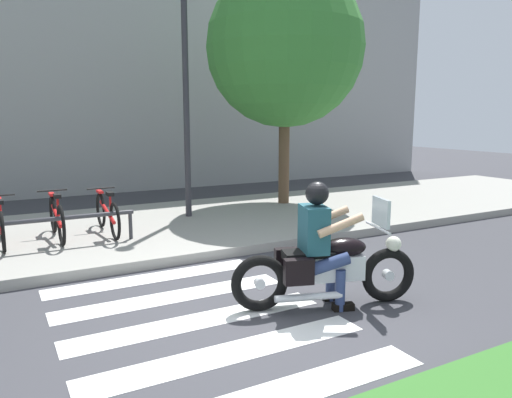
% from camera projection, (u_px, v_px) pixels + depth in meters
% --- Properties ---
extents(ground_plane, '(48.00, 48.00, 0.00)m').
position_uv_depth(ground_plane, '(256.00, 309.00, 5.51)').
color(ground_plane, '#38383D').
extents(sidewalk, '(24.00, 4.40, 0.15)m').
position_uv_depth(sidewalk, '(149.00, 229.00, 9.09)').
color(sidewalk, gray).
rests_on(sidewalk, ground).
extents(crosswalk_stripe_0, '(2.80, 0.40, 0.01)m').
position_uv_depth(crosswalk_stripe_0, '(275.00, 396.00, 3.79)').
color(crosswalk_stripe_0, white).
rests_on(crosswalk_stripe_0, ground).
extents(crosswalk_stripe_1, '(2.80, 0.40, 0.01)m').
position_uv_depth(crosswalk_stripe_1, '(231.00, 353.00, 4.48)').
color(crosswalk_stripe_1, white).
rests_on(crosswalk_stripe_1, ground).
extents(crosswalk_stripe_2, '(2.80, 0.40, 0.01)m').
position_uv_depth(crosswalk_stripe_2, '(198.00, 321.00, 5.18)').
color(crosswalk_stripe_2, white).
rests_on(crosswalk_stripe_2, ground).
extents(crosswalk_stripe_3, '(2.80, 0.40, 0.01)m').
position_uv_depth(crosswalk_stripe_3, '(173.00, 297.00, 5.87)').
color(crosswalk_stripe_3, white).
rests_on(crosswalk_stripe_3, ground).
extents(crosswalk_stripe_4, '(2.80, 0.40, 0.01)m').
position_uv_depth(crosswalk_stripe_4, '(153.00, 278.00, 6.56)').
color(crosswalk_stripe_4, white).
rests_on(crosswalk_stripe_4, ground).
extents(motorcycle, '(2.10, 0.92, 1.23)m').
position_uv_depth(motorcycle, '(327.00, 267.00, 5.52)').
color(motorcycle, black).
rests_on(motorcycle, ground).
extents(rider, '(0.73, 0.66, 1.44)m').
position_uv_depth(rider, '(321.00, 236.00, 5.45)').
color(rider, '#1E4C59').
rests_on(rider, ground).
extents(bicycle_1, '(0.48, 1.64, 0.75)m').
position_uv_depth(bicycle_1, '(1.00, 224.00, 7.59)').
color(bicycle_1, black).
rests_on(bicycle_1, sidewalk).
extents(bicycle_2, '(0.48, 1.65, 0.78)m').
position_uv_depth(bicycle_2, '(57.00, 218.00, 7.97)').
color(bicycle_2, black).
rests_on(bicycle_2, sidewalk).
extents(bicycle_3, '(0.48, 1.72, 0.75)m').
position_uv_depth(bicycle_3, '(107.00, 214.00, 8.35)').
color(bicycle_3, black).
rests_on(bicycle_3, sidewalk).
extents(bike_rack, '(3.02, 0.07, 0.49)m').
position_uv_depth(bike_rack, '(32.00, 224.00, 7.29)').
color(bike_rack, '#333338').
rests_on(bike_rack, sidewalk).
extents(street_lamp, '(0.28, 0.28, 4.65)m').
position_uv_depth(street_lamp, '(186.00, 82.00, 9.43)').
color(street_lamp, '#2D2D33').
rests_on(street_lamp, ground).
extents(tree_near_rack, '(3.51, 3.51, 5.39)m').
position_uv_depth(tree_near_rack, '(285.00, 48.00, 10.81)').
color(tree_near_rack, brown).
rests_on(tree_near_rack, ground).
extents(building_backdrop, '(24.00, 1.20, 8.70)m').
position_uv_depth(building_backdrop, '(83.00, 34.00, 13.31)').
color(building_backdrop, '#9A9A9A').
rests_on(building_backdrop, ground).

